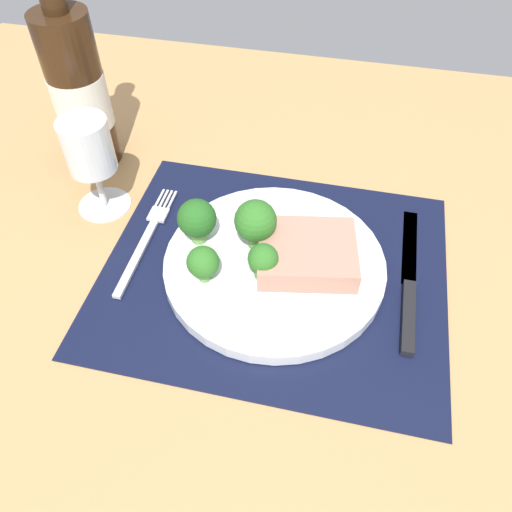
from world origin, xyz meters
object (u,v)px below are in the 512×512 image
at_px(fork, 147,237).
at_px(plate, 274,265).
at_px(knife, 409,287).
at_px(wine_glass, 90,153).
at_px(steak, 307,253).
at_px(wine_bottle, 78,89).

bearing_deg(fork, plate, -6.21).
xyz_separation_m(knife, wine_glass, (-0.41, 0.06, 0.08)).
xyz_separation_m(fork, wine_glass, (-0.08, 0.05, 0.08)).
bearing_deg(steak, wine_bottle, 155.48).
bearing_deg(wine_glass, fork, -32.17).
bearing_deg(knife, wine_glass, 168.70).
relative_size(knife, wine_bottle, 0.75).
distance_m(plate, wine_glass, 0.27).
relative_size(plate, fork, 1.39).
bearing_deg(plate, knife, 1.88).
height_order(plate, fork, plate).
bearing_deg(fork, wine_glass, 146.38).
relative_size(plate, wine_bottle, 0.87).
height_order(steak, wine_bottle, wine_bottle).
distance_m(knife, wine_bottle, 0.51).
distance_m(fork, wine_glass, 0.13).
xyz_separation_m(fork, knife, (0.33, -0.01, 0.00)).
bearing_deg(wine_glass, knife, -8.24).
distance_m(steak, wine_glass, 0.30).
xyz_separation_m(steak, knife, (0.12, -0.00, -0.03)).
xyz_separation_m(plate, steak, (0.04, 0.01, 0.02)).
xyz_separation_m(fork, wine_bottle, (-0.14, 0.15, 0.11)).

